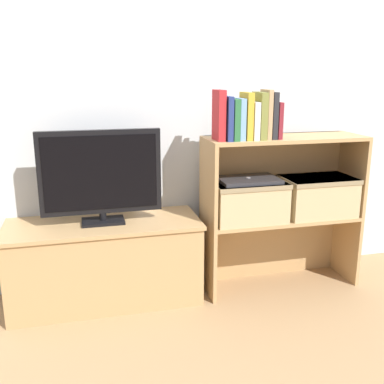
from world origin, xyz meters
TOP-DOWN VIEW (x-y plane):
  - ground_plane at (0.00, 0.00)m, footprint 16.00×16.00m
  - wall_back at (0.00, 0.42)m, footprint 10.00×0.05m
  - tv_stand at (-0.47, 0.19)m, footprint 1.02×0.41m
  - tv at (-0.47, 0.19)m, footprint 0.62×0.14m
  - bookshelf_lower_tier at (0.53, 0.21)m, footprint 0.89×0.30m
  - bookshelf_upper_tier at (0.53, 0.21)m, footprint 0.89×0.30m
  - book_crimson at (0.13, 0.10)m, footprint 0.04×0.13m
  - book_navy at (0.17, 0.10)m, footprint 0.03×0.15m
  - book_forest at (0.21, 0.10)m, footprint 0.03×0.15m
  - book_skyblue at (0.24, 0.10)m, footprint 0.03×0.13m
  - book_mustard at (0.28, 0.10)m, footprint 0.03×0.14m
  - book_ivory at (0.31, 0.10)m, footprint 0.03×0.15m
  - book_olive at (0.35, 0.10)m, footprint 0.04×0.14m
  - book_tan at (0.39, 0.10)m, footprint 0.02×0.12m
  - book_charcoal at (0.42, 0.10)m, footprint 0.03×0.13m
  - book_maroon at (0.45, 0.10)m, footprint 0.02×0.13m
  - storage_basket_left at (0.31, 0.13)m, footprint 0.40×0.27m
  - storage_basket_right at (0.74, 0.13)m, footprint 0.40×0.27m
  - laptop at (0.31, 0.13)m, footprint 0.33×0.22m

SIDE VIEW (x-z plane):
  - ground_plane at x=0.00m, z-range 0.00..0.00m
  - tv_stand at x=-0.47m, z-range 0.00..0.45m
  - bookshelf_lower_tier at x=0.53m, z-range 0.06..0.48m
  - storage_basket_left at x=0.31m, z-range 0.43..0.65m
  - storage_basket_right at x=0.74m, z-range 0.43..0.65m
  - laptop at x=0.31m, z-range 0.64..0.66m
  - bookshelf_upper_tier at x=0.53m, z-range 0.48..0.94m
  - tv at x=-0.47m, z-range 0.46..0.95m
  - book_maroon at x=0.45m, z-range 0.88..1.07m
  - book_ivory at x=0.31m, z-range 0.88..1.07m
  - book_forest at x=0.21m, z-range 0.88..1.09m
  - book_skyblue at x=0.24m, z-range 0.88..1.09m
  - book_navy at x=0.17m, z-range 0.88..1.10m
  - book_mustard at x=0.28m, z-range 0.88..1.12m
  - book_olive at x=0.35m, z-range 0.88..1.12m
  - book_charcoal at x=0.42m, z-range 0.88..1.12m
  - book_tan at x=0.39m, z-range 0.88..1.13m
  - book_crimson at x=0.13m, z-range 0.88..1.13m
  - wall_back at x=0.00m, z-range 0.00..2.40m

